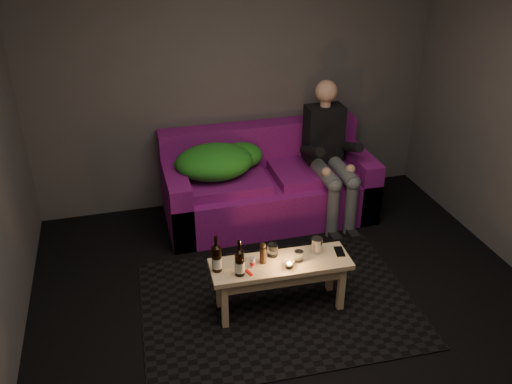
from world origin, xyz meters
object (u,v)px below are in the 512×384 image
person (329,151)px  beer_bottle_a (217,258)px  beer_bottle_b (240,262)px  coffee_table (280,270)px  steel_cup (317,245)px  sofa (267,186)px

person → beer_bottle_a: size_ratio=4.59×
beer_bottle_b → coffee_table: bearing=11.6°
steel_cup → beer_bottle_b: bearing=-168.7°
beer_bottle_b → steel_cup: 0.65m
beer_bottle_b → steel_cup: bearing=11.3°
beer_bottle_a → steel_cup: size_ratio=2.45×
sofa → person: size_ratio=1.50×
person → steel_cup: 1.35m
beer_bottle_a → steel_cup: bearing=2.7°
sofa → beer_bottle_b: size_ratio=6.96×
sofa → person: bearing=-16.0°
sofa → steel_cup: bearing=-90.1°
beer_bottle_a → beer_bottle_b: beer_bottle_a is taller
person → coffee_table: (-0.87, -1.26, -0.34)m
person → steel_cup: (-0.57, -1.20, -0.20)m
person → coffee_table: 1.57m
sofa → beer_bottle_b: (-0.64, -1.49, 0.22)m
person → sofa: bearing=164.0°
beer_bottle_b → steel_cup: size_ratio=2.42×
sofa → steel_cup: sofa is taller
beer_bottle_a → sofa: bearing=60.8°
beer_bottle_a → steel_cup: 0.78m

